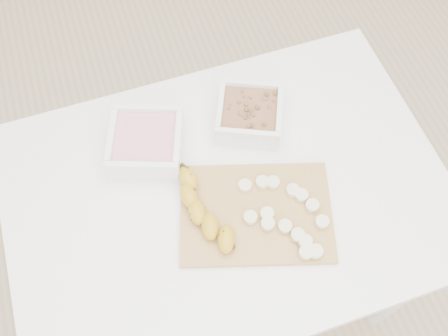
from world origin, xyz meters
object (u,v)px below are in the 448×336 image
object	(u,v)px
bowl_granola	(249,115)
banana	(205,211)
table	(228,208)
cutting_board	(256,213)
bowl_yogurt	(146,143)

from	to	relation	value
bowl_granola	banana	size ratio (longest dim) A/B	0.91
table	banana	xyz separation A→B (m)	(-0.07, -0.04, 0.13)
cutting_board	banana	bearing A→B (deg)	164.84
bowl_yogurt	bowl_granola	world-z (taller)	bowl_yogurt
bowl_yogurt	banana	size ratio (longest dim) A/B	0.96
bowl_granola	cutting_board	bearing A→B (deg)	-106.38
bowl_yogurt	banana	xyz separation A→B (m)	(0.08, -0.20, -0.01)
table	bowl_yogurt	bearing A→B (deg)	132.22
bowl_granola	cutting_board	size ratio (longest dim) A/B	0.60
bowl_yogurt	banana	distance (m)	0.22
bowl_granola	banana	xyz separation A→B (m)	(-0.18, -0.20, -0.00)
banana	table	bearing A→B (deg)	31.48
bowl_yogurt	cutting_board	distance (m)	0.30
bowl_granola	cutting_board	distance (m)	0.24
bowl_yogurt	cutting_board	xyz separation A→B (m)	(0.18, -0.23, -0.03)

